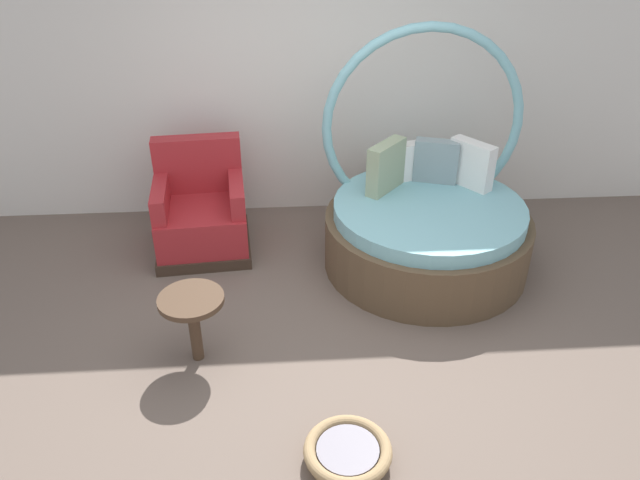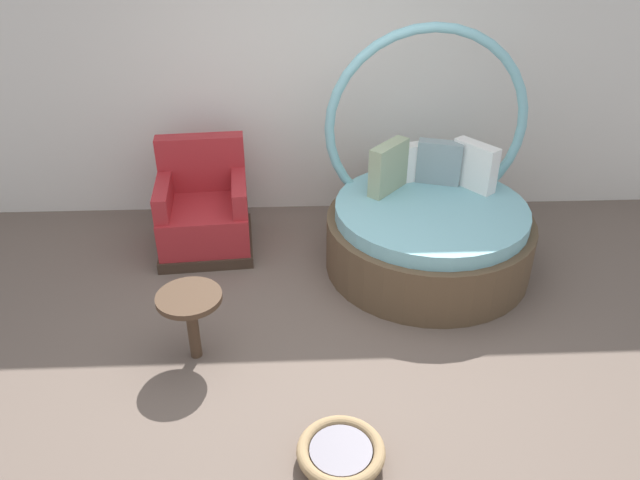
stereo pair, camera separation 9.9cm
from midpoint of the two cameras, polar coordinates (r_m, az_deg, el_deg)
The scene contains 6 objects.
ground_plane at distance 4.46m, azimuth -0.83°, elevation -9.99°, with size 8.00×8.00×0.02m, color #66564C.
back_wall at distance 5.71m, azimuth -2.22°, elevation 16.97°, with size 8.00×0.12×3.04m, color silver.
round_daybed at distance 5.23m, azimuth 9.25°, elevation 1.83°, with size 1.71×1.71×1.92m.
red_armchair at distance 5.50m, azimuth -11.42°, elevation 2.42°, with size 0.86×0.86×0.94m.
pet_basket at distance 3.72m, azimuth 1.77°, elevation -19.14°, with size 0.51×0.51×0.13m.
side_table at distance 4.20m, azimuth -12.43°, elevation -6.23°, with size 0.44×0.44×0.52m.
Camera 1 is at (-0.21, -3.34, 2.95)m, focal length 34.56 mm.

